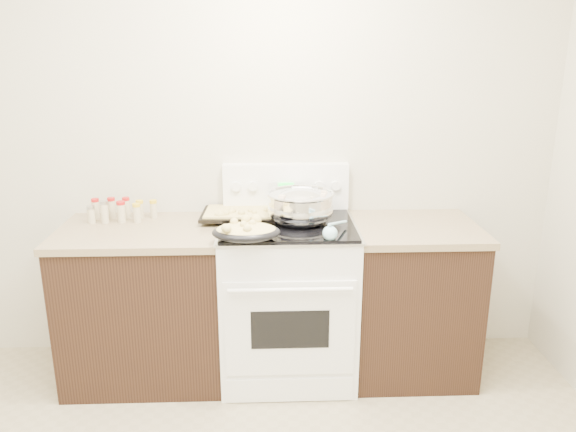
{
  "coord_description": "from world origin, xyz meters",
  "views": [
    {
      "loc": [
        0.24,
        -1.6,
        1.9
      ],
      "look_at": [
        0.35,
        1.37,
        1.0
      ],
      "focal_mm": 35.0,
      "sensor_mm": 36.0,
      "label": 1
    }
  ],
  "objects": [
    {
      "name": "spice_jars",
      "position": [
        -0.63,
        1.59,
        0.98
      ],
      "size": [
        0.38,
        0.14,
        0.13
      ],
      "color": "#BFB28C",
      "rests_on": "counter_left"
    },
    {
      "name": "wooden_spoon",
      "position": [
        0.42,
        1.42,
        0.95
      ],
      "size": [
        0.18,
        0.2,
        0.04
      ],
      "color": "#AC894E",
      "rests_on": "kitchen_range"
    },
    {
      "name": "counter_right",
      "position": [
        1.08,
        1.43,
        0.46
      ],
      "size": [
        0.73,
        0.67,
        0.92
      ],
      "color": "black",
      "rests_on": "ground"
    },
    {
      "name": "kitchen_range",
      "position": [
        0.35,
        1.42,
        0.49
      ],
      "size": [
        0.78,
        0.73,
        1.22
      ],
      "color": "white",
      "rests_on": "ground"
    },
    {
      "name": "mixing_bowl",
      "position": [
        0.42,
        1.44,
        1.03
      ],
      "size": [
        0.49,
        0.49,
        0.23
      ],
      "color": "silver",
      "rests_on": "kitchen_range"
    },
    {
      "name": "blue_ladle",
      "position": [
        0.57,
        1.15,
        0.98
      ],
      "size": [
        0.16,
        0.25,
        0.1
      ],
      "color": "#97CEE2",
      "rests_on": "kitchen_range"
    },
    {
      "name": "baking_sheet",
      "position": [
        0.07,
        1.57,
        0.96
      ],
      "size": [
        0.46,
        0.33,
        0.06
      ],
      "color": "black",
      "rests_on": "kitchen_range"
    },
    {
      "name": "counter_left",
      "position": [
        -0.48,
        1.43,
        0.46
      ],
      "size": [
        0.93,
        0.67,
        0.92
      ],
      "color": "black",
      "rests_on": "ground"
    },
    {
      "name": "room_shell",
      "position": [
        0.0,
        0.0,
        1.7
      ],
      "size": [
        4.1,
        3.6,
        2.75
      ],
      "color": "beige",
      "rests_on": "ground"
    },
    {
      "name": "roasting_pan",
      "position": [
        0.12,
        1.14,
        0.99
      ],
      "size": [
        0.36,
        0.25,
        0.11
      ],
      "color": "black",
      "rests_on": "kitchen_range"
    }
  ]
}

